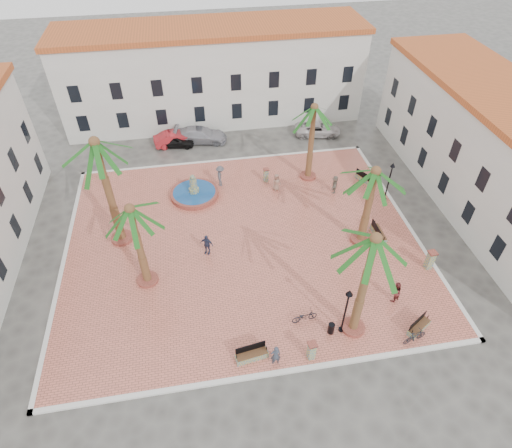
% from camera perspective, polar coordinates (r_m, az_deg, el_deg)
% --- Properties ---
extents(ground, '(120.00, 120.00, 0.00)m').
position_cam_1_polar(ground, '(32.36, -1.75, -2.31)').
color(ground, '#56544F').
rests_on(ground, ground).
extents(plaza, '(26.00, 22.00, 0.15)m').
position_cam_1_polar(plaza, '(32.31, -1.75, -2.21)').
color(plaza, '#D46D58').
rests_on(plaza, ground).
extents(kerb_n, '(26.30, 0.30, 0.16)m').
position_cam_1_polar(kerb_n, '(40.87, -4.04, 8.46)').
color(kerb_n, silver).
rests_on(kerb_n, ground).
extents(kerb_s, '(26.30, 0.30, 0.16)m').
position_cam_1_polar(kerb_s, '(25.67, 2.08, -19.33)').
color(kerb_s, silver).
rests_on(kerb_s, ground).
extents(kerb_e, '(0.30, 22.30, 0.16)m').
position_cam_1_polar(kerb_e, '(35.91, 19.23, 0.37)').
color(kerb_e, silver).
rests_on(kerb_e, ground).
extents(kerb_w, '(0.30, 22.30, 0.16)m').
position_cam_1_polar(kerb_w, '(33.70, -24.25, -4.62)').
color(kerb_w, silver).
rests_on(kerb_w, ground).
extents(building_north, '(30.40, 7.40, 9.50)m').
position_cam_1_polar(building_north, '(46.62, -5.70, 19.32)').
color(building_north, silver).
rests_on(building_north, ground).
extents(building_east, '(7.40, 26.40, 9.00)m').
position_cam_1_polar(building_east, '(38.43, 28.91, 8.44)').
color(building_east, silver).
rests_on(building_east, ground).
extents(fountain, '(4.07, 4.07, 2.10)m').
position_cam_1_polar(fountain, '(36.52, -8.22, 4.15)').
color(fountain, '#9F4639').
rests_on(fountain, plaza).
extents(palm_nw, '(5.29, 5.29, 8.79)m').
position_cam_1_polar(palm_nw, '(29.40, -20.34, 8.71)').
color(palm_nw, '#9F4639').
rests_on(palm_nw, plaza).
extents(palm_sw, '(4.69, 4.69, 6.73)m').
position_cam_1_polar(palm_sw, '(26.52, -16.20, 0.70)').
color(palm_sw, '#9F4639').
rests_on(palm_sw, plaza).
extents(palm_s, '(4.73, 4.73, 8.03)m').
position_cam_1_polar(palm_s, '(22.64, 15.34, -3.35)').
color(palm_s, '#9F4639').
rests_on(palm_s, plaza).
extents(palm_e, '(5.19, 5.19, 6.65)m').
position_cam_1_polar(palm_e, '(29.75, 15.43, 5.53)').
color(palm_e, '#9F4639').
rests_on(palm_e, plaza).
extents(palm_ne, '(4.58, 4.58, 7.07)m').
position_cam_1_polar(palm_ne, '(35.63, 7.71, 14.11)').
color(palm_ne, '#9F4639').
rests_on(palm_ne, plaza).
extents(bench_s, '(1.97, 0.86, 1.01)m').
position_cam_1_polar(bench_s, '(25.84, -0.58, -17.06)').
color(bench_s, gray).
rests_on(bench_s, plaza).
extents(bench_se, '(1.79, 1.37, 0.93)m').
position_cam_1_polar(bench_se, '(28.68, 20.88, -12.70)').
color(bench_se, gray).
rests_on(bench_se, plaza).
extents(bench_e, '(0.60, 1.95, 1.03)m').
position_cam_1_polar(bench_e, '(33.62, 16.00, -1.22)').
color(bench_e, gray).
rests_on(bench_e, plaza).
extents(bench_ne, '(1.36, 1.94, 1.00)m').
position_cam_1_polar(bench_ne, '(38.96, 14.31, 5.87)').
color(bench_ne, gray).
rests_on(bench_ne, plaza).
extents(lamppost_s, '(0.42, 0.42, 3.85)m').
position_cam_1_polar(lamppost_s, '(25.51, 12.04, -10.40)').
color(lamppost_s, black).
rests_on(lamppost_s, plaza).
extents(lamppost_e, '(0.40, 0.40, 3.67)m').
position_cam_1_polar(lamppost_e, '(36.04, 17.48, 6.23)').
color(lamppost_e, black).
rests_on(lamppost_e, plaza).
extents(bollard_se, '(0.57, 0.57, 1.40)m').
position_cam_1_polar(bollard_se, '(25.67, 7.42, -16.37)').
color(bollard_se, gray).
rests_on(bollard_se, plaza).
extents(bollard_n, '(0.51, 0.51, 1.30)m').
position_cam_1_polar(bollard_n, '(37.57, 1.32, 6.57)').
color(bollard_n, gray).
rests_on(bollard_n, plaza).
extents(bollard_e, '(0.60, 0.60, 1.55)m').
position_cam_1_polar(bollard_e, '(32.06, 22.21, -4.43)').
color(bollard_e, gray).
rests_on(bollard_e, plaza).
extents(litter_bin, '(0.40, 0.40, 0.78)m').
position_cam_1_polar(litter_bin, '(27.07, 9.98, -13.54)').
color(litter_bin, black).
rests_on(litter_bin, plaza).
extents(cyclist_a, '(0.59, 0.39, 1.61)m').
position_cam_1_polar(cyclist_a, '(25.25, 2.64, -17.08)').
color(cyclist_a, '#343B49').
rests_on(cyclist_a, plaza).
extents(bicycle_a, '(1.70, 0.76, 0.86)m').
position_cam_1_polar(bicycle_a, '(27.30, 6.49, -12.14)').
color(bicycle_a, black).
rests_on(bicycle_a, plaza).
extents(cyclist_b, '(0.98, 0.90, 1.63)m').
position_cam_1_polar(cyclist_b, '(29.22, 18.10, -8.60)').
color(cyclist_b, maroon).
rests_on(cyclist_b, plaza).
extents(bicycle_b, '(1.66, 0.79, 0.96)m').
position_cam_1_polar(bicycle_b, '(27.91, 20.42, -13.88)').
color(bicycle_b, black).
rests_on(bicycle_b, plaza).
extents(pedestrian_fountain_a, '(0.89, 0.71, 1.58)m').
position_cam_1_polar(pedestrian_fountain_a, '(36.50, 2.74, 5.56)').
color(pedestrian_fountain_a, '#8E6755').
rests_on(pedestrian_fountain_a, plaza).
extents(pedestrian_fountain_b, '(1.08, 0.83, 1.70)m').
position_cam_1_polar(pedestrian_fountain_b, '(30.88, -6.59, -2.72)').
color(pedestrian_fountain_b, '#2D3552').
rests_on(pedestrian_fountain_b, plaza).
extents(pedestrian_north, '(0.81, 1.30, 1.94)m').
position_cam_1_polar(pedestrian_north, '(37.05, -4.77, 6.41)').
color(pedestrian_north, '#4A494E').
rests_on(pedestrian_north, plaza).
extents(pedestrian_east, '(0.92, 1.55, 1.59)m').
position_cam_1_polar(pedestrian_east, '(36.88, 10.45, 5.27)').
color(pedestrian_east, gray).
rests_on(pedestrian_east, plaza).
extents(car_black, '(3.83, 1.98, 1.25)m').
position_cam_1_polar(car_black, '(43.46, -10.72, 10.87)').
color(car_black, black).
rests_on(car_black, ground).
extents(car_red, '(4.45, 2.23, 1.40)m').
position_cam_1_polar(car_red, '(43.71, -10.66, 11.19)').
color(car_red, red).
rests_on(car_red, ground).
extents(car_silver, '(5.46, 3.08, 1.49)m').
position_cam_1_polar(car_silver, '(43.77, -7.38, 11.70)').
color(car_silver, '#A9A8B1').
rests_on(car_silver, ground).
extents(car_white, '(4.91, 2.87, 1.29)m').
position_cam_1_polar(car_white, '(45.08, 8.23, 12.42)').
color(car_white, beige).
rests_on(car_white, ground).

